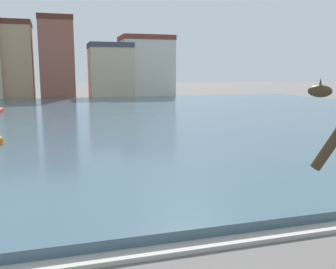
% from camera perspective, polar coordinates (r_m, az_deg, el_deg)
% --- Properties ---
extents(harbor_water, '(76.50, 52.39, 0.41)m').
position_cam_1_polar(harbor_water, '(34.97, -14.37, 2.29)').
color(harbor_water, '#3D5666').
rests_on(harbor_water, ground).
extents(quay_edge_coping, '(76.50, 0.50, 0.12)m').
position_cam_1_polar(quay_edge_coping, '(9.41, -7.07, -17.90)').
color(quay_edge_coping, '#ADA89E').
rests_on(quay_edge_coping, ground).
extents(townhouse_end_terrace, '(7.35, 6.21, 12.16)m').
position_cam_1_polar(townhouse_end_terrace, '(64.94, -22.93, 10.22)').
color(townhouse_end_terrace, tan).
rests_on(townhouse_end_terrace, ground).
extents(townhouse_narrow_midrow, '(5.39, 6.01, 13.04)m').
position_cam_1_polar(townhouse_narrow_midrow, '(64.06, -16.47, 10.99)').
color(townhouse_narrow_midrow, '#8E5142').
rests_on(townhouse_narrow_midrow, ground).
extents(townhouse_corner_house, '(7.00, 6.33, 9.01)m').
position_cam_1_polar(townhouse_corner_house, '(64.00, -8.69, 9.46)').
color(townhouse_corner_house, '#C6B293').
rests_on(townhouse_corner_house, ground).
extents(townhouse_wide_warehouse, '(8.67, 7.15, 10.37)m').
position_cam_1_polar(townhouse_wide_warehouse, '(65.69, -3.33, 10.13)').
color(townhouse_wide_warehouse, beige).
rests_on(townhouse_wide_warehouse, ground).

